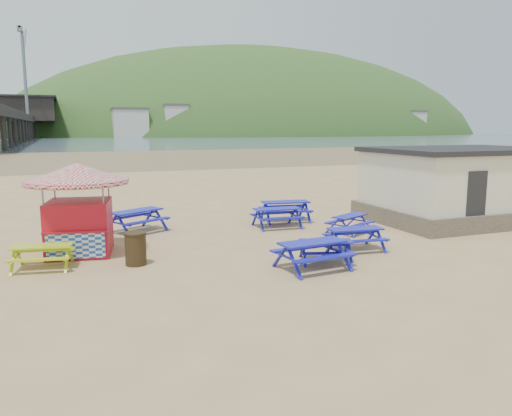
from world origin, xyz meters
name	(u,v)px	position (x,y,z in m)	size (l,w,h in m)	color
ground	(238,245)	(0.00, 0.00, 0.00)	(400.00, 400.00, 0.00)	tan
wet_sand	(105,157)	(0.00, 55.00, 0.00)	(400.00, 400.00, 0.00)	olive
sea	(78,138)	(0.00, 170.00, 0.01)	(400.00, 400.00, 0.00)	#4B5E6C
picnic_table_blue_a	(137,221)	(-2.93, 3.54, 0.43)	(2.56, 2.41, 0.85)	#12169C
picnic_table_blue_b	(285,211)	(3.40, 3.52, 0.43)	(2.27, 1.94, 0.86)	#12169C
picnic_table_blue_c	(350,224)	(4.72, 0.43, 0.34)	(2.02, 1.88, 0.68)	#12169C
picnic_table_blue_d	(325,251)	(1.77, -2.96, 0.33)	(1.91, 1.72, 0.66)	#12169C
picnic_table_blue_e	(312,255)	(1.03, -3.52, 0.41)	(2.10, 1.77, 0.81)	#12169C
picnic_table_blue_f	(355,239)	(3.40, -2.03, 0.37)	(1.91, 1.60, 0.74)	#12169C
picnic_table_yellow	(42,257)	(-6.18, -0.67, 0.35)	(1.85, 1.59, 0.69)	#97CC10
ice_cream_kiosk	(78,197)	(-5.09, 0.76, 1.84)	(3.80, 3.80, 2.92)	#AD0F1F
litter_bin	(136,248)	(-3.62, -1.23, 0.50)	(0.67, 0.67, 0.98)	#322612
amenity_block	(459,184)	(10.50, 1.00, 1.57)	(7.40, 5.40, 3.15)	#665B4C
pier	(21,122)	(-17.99, 178.23, 5.46)	(24.00, 220.00, 39.29)	black
headland_town	(256,153)	(90.00, 229.68, -9.91)	(264.00, 144.00, 108.00)	#2D4C1E
picnic_table_blue_g	(277,218)	(2.50, 2.38, 0.39)	(1.96, 1.61, 0.78)	#12169C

